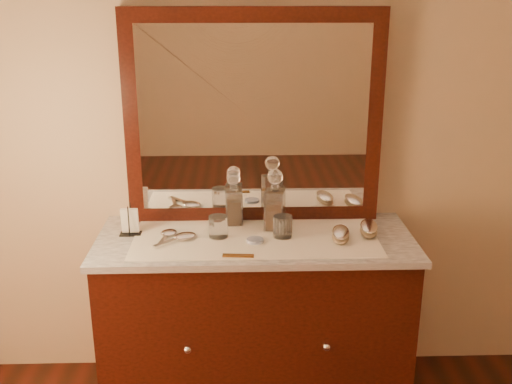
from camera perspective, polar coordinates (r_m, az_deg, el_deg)
The scene contains 17 objects.
dresser_cabinet at distance 2.92m, azimuth -0.06°, elevation -12.33°, with size 1.40×0.55×0.82m, color black.
knob_left at distance 2.66m, azimuth -6.56°, elevation -14.74°, with size 0.04×0.04×0.04m, color silver.
knob_right at distance 2.68m, azimuth 6.77°, elevation -14.51°, with size 0.04×0.04×0.04m, color silver.
marble_top at distance 2.72m, azimuth -0.07°, elevation -4.62°, with size 1.44×0.59×0.03m, color white.
mirror_frame at distance 2.80m, azimuth -0.23°, elevation 7.10°, with size 1.20×0.08×1.00m, color black.
mirror_glass at distance 2.77m, azimuth -0.21°, elevation 6.96°, with size 1.06×0.01×0.86m, color white.
lace_runner at distance 2.70m, azimuth -0.05°, elevation -4.46°, with size 1.10×0.45×0.00m, color white.
pin_dish at distance 2.66m, azimuth -0.09°, elevation -4.65°, with size 0.08×0.08×0.01m, color silver.
comb at distance 2.51m, azimuth -1.71°, elevation -6.10°, with size 0.13×0.02×0.01m, color brown.
napkin_rack at distance 2.79m, azimuth -11.96°, elevation -2.87°, with size 0.10×0.06×0.15m.
decanter_left at distance 2.83m, azimuth -2.15°, elevation -1.12°, with size 0.09×0.09×0.26m.
decanter_right at distance 2.76m, azimuth 1.80°, elevation -1.35°, with size 0.11×0.11×0.29m.
brush_near at distance 2.70m, azimuth 8.10°, elevation -4.02°, with size 0.10×0.18×0.05m.
brush_far at distance 2.79m, azimuth 10.73°, elevation -3.43°, with size 0.11×0.19×0.05m.
hand_mirror_outer at distance 2.75m, azimuth -8.44°, elevation -3.99°, with size 0.09×0.19×0.02m.
hand_mirror_inner at distance 2.70m, azimuth -7.15°, elevation -4.33°, with size 0.20×0.19×0.02m.
tumblers at distance 2.69m, azimuth -0.53°, elevation -3.32°, with size 0.38×0.10×0.10m.
Camera 1 is at (-0.08, -0.55, 1.90)m, focal length 41.82 mm.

